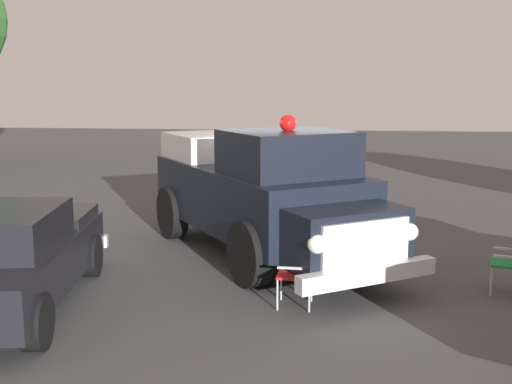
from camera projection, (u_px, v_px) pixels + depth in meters
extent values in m
plane|color=#424244|center=(284.00, 250.00, 12.04)|extent=(60.00, 60.00, 0.00)
cylinder|color=black|center=(357.00, 239.00, 10.74)|extent=(0.84, 1.04, 1.04)
cylinder|color=black|center=(250.00, 254.00, 9.84)|extent=(0.84, 1.04, 1.04)
cylinder|color=black|center=(260.00, 204.00, 13.81)|extent=(0.84, 1.04, 1.04)
cylinder|color=black|center=(172.00, 213.00, 12.91)|extent=(0.84, 1.04, 1.04)
cube|color=black|center=(256.00, 196.00, 11.74)|extent=(4.45, 5.25, 1.10)
cube|color=black|center=(346.00, 236.00, 9.26)|extent=(1.97, 1.72, 0.84)
cube|color=black|center=(288.00, 154.00, 10.57)|extent=(2.52, 2.46, 0.76)
cube|color=silver|center=(221.00, 148.00, 12.97)|extent=(2.57, 2.50, 0.60)
cube|color=silver|center=(365.00, 243.00, 8.86)|extent=(1.27, 0.89, 0.64)
cube|color=silver|center=(368.00, 275.00, 8.85)|extent=(1.98, 1.40, 0.24)
sphere|color=white|center=(409.00, 232.00, 9.20)|extent=(0.36, 0.36, 0.26)
sphere|color=white|center=(317.00, 244.00, 8.50)|extent=(0.36, 0.36, 0.26)
sphere|color=red|center=(288.00, 123.00, 10.49)|extent=(0.39, 0.39, 0.28)
cylinder|color=black|center=(91.00, 256.00, 10.39)|extent=(0.35, 0.71, 0.68)
cylinder|color=black|center=(36.00, 322.00, 7.53)|extent=(0.35, 0.71, 0.68)
cube|color=black|center=(7.00, 265.00, 8.89)|extent=(2.37, 4.41, 0.64)
cube|color=black|center=(37.00, 218.00, 10.26)|extent=(1.82, 1.62, 0.20)
cube|color=silver|center=(52.00, 242.00, 11.07)|extent=(1.90, 0.42, 0.20)
cylinder|color=#B7BABF|center=(277.00, 295.00, 8.86)|extent=(0.03, 0.03, 0.44)
cylinder|color=#B7BABF|center=(281.00, 285.00, 9.29)|extent=(0.03, 0.03, 0.44)
cylinder|color=#B7BABF|center=(309.00, 297.00, 8.79)|extent=(0.03, 0.03, 0.44)
cylinder|color=#B7BABF|center=(311.00, 287.00, 9.22)|extent=(0.03, 0.03, 0.44)
cube|color=#B21E1E|center=(295.00, 275.00, 9.00)|extent=(0.50, 0.50, 0.04)
cube|color=#B21E1E|center=(312.00, 256.00, 8.91)|extent=(0.06, 0.48, 0.56)
cube|color=#B7BABF|center=(293.00, 268.00, 8.74)|extent=(0.44, 0.06, 0.03)
cube|color=#B7BABF|center=(297.00, 259.00, 9.20)|extent=(0.44, 0.06, 0.03)
cylinder|color=#B7BABF|center=(491.00, 282.00, 9.45)|extent=(0.03, 0.03, 0.44)
cylinder|color=#B7BABF|center=(491.00, 273.00, 9.86)|extent=(0.03, 0.03, 0.44)
cube|color=#1E7F38|center=(508.00, 264.00, 9.54)|extent=(0.58, 0.58, 0.04)
cube|color=#B7BABF|center=(509.00, 257.00, 9.29)|extent=(0.44, 0.13, 0.03)
cube|color=#B7BABF|center=(508.00, 249.00, 9.73)|extent=(0.44, 0.13, 0.03)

